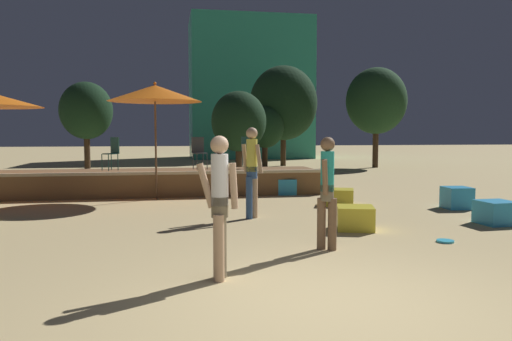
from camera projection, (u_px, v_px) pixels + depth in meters
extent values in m
plane|color=tan|center=(332.00, 304.00, 5.00)|extent=(120.00, 120.00, 0.00)
cube|color=brown|center=(142.00, 182.00, 14.27)|extent=(10.28, 2.56, 0.62)
cube|color=#CCB793|center=(139.00, 173.00, 13.03)|extent=(10.28, 0.12, 0.08)
cylinder|color=brown|center=(156.00, 151.00, 12.83)|extent=(0.05, 0.05, 2.51)
cone|color=orange|center=(155.00, 93.00, 12.72)|extent=(2.39, 2.39, 0.42)
sphere|color=orange|center=(155.00, 83.00, 12.70)|extent=(0.08, 0.08, 0.08)
cube|color=#2D9EDB|center=(496.00, 213.00, 9.38)|extent=(0.65, 0.65, 0.44)
cube|color=#2D9EDB|center=(287.00, 187.00, 13.90)|extent=(0.58, 0.58, 0.43)
cube|color=yellow|center=(355.00, 218.00, 8.86)|extent=(0.79, 0.79, 0.41)
cube|color=#2D9EDB|center=(457.00, 198.00, 11.31)|extent=(0.60, 0.60, 0.49)
cube|color=yellow|center=(340.00, 197.00, 11.86)|extent=(0.81, 0.81, 0.38)
cylinder|color=tan|center=(219.00, 248.00, 5.75)|extent=(0.13, 0.13, 0.78)
cylinder|color=#72664C|center=(221.00, 245.00, 5.91)|extent=(0.13, 0.13, 0.78)
cylinder|color=#72664C|center=(220.00, 207.00, 5.79)|extent=(0.20, 0.20, 0.24)
cylinder|color=white|center=(220.00, 180.00, 5.77)|extent=(0.20, 0.20, 0.60)
cylinder|color=tan|center=(234.00, 186.00, 5.76)|extent=(0.13, 0.11, 0.53)
cylinder|color=tan|center=(206.00, 186.00, 5.79)|extent=(0.23, 0.14, 0.53)
sphere|color=tan|center=(219.00, 145.00, 5.74)|extent=(0.21, 0.21, 0.21)
cylinder|color=brown|center=(332.00, 224.00, 7.28)|extent=(0.13, 0.13, 0.76)
cylinder|color=brown|center=(321.00, 224.00, 7.34)|extent=(0.13, 0.13, 0.76)
cylinder|color=#72664C|center=(327.00, 193.00, 7.28)|extent=(0.20, 0.20, 0.24)
cylinder|color=teal|center=(327.00, 171.00, 7.25)|extent=(0.20, 0.20, 0.59)
cylinder|color=brown|center=(330.00, 175.00, 7.41)|extent=(0.17, 0.22, 0.52)
cylinder|color=brown|center=(325.00, 177.00, 7.11)|extent=(0.16, 0.20, 0.53)
sphere|color=brown|center=(328.00, 144.00, 7.22)|extent=(0.21, 0.21, 0.21)
cylinder|color=tan|center=(255.00, 197.00, 10.07)|extent=(0.13, 0.13, 0.85)
cylinder|color=#2D4C7F|center=(249.00, 198.00, 9.92)|extent=(0.13, 0.13, 0.85)
cylinder|color=#2D4C7F|center=(252.00, 172.00, 9.96)|extent=(0.22, 0.22, 0.24)
cylinder|color=#D8D14C|center=(252.00, 155.00, 9.93)|extent=(0.22, 0.22, 0.65)
cylinder|color=tan|center=(245.00, 158.00, 10.04)|extent=(0.16, 0.16, 0.58)
cylinder|color=tan|center=(259.00, 159.00, 9.83)|extent=(0.18, 0.18, 0.58)
sphere|color=tan|center=(252.00, 133.00, 9.90)|extent=(0.23, 0.23, 0.23)
cylinder|color=#1E4C47|center=(102.00, 162.00, 13.53)|extent=(0.02, 0.02, 0.45)
cylinder|color=#1E4C47|center=(109.00, 163.00, 13.34)|extent=(0.02, 0.02, 0.45)
cylinder|color=#1E4C47|center=(111.00, 162.00, 13.76)|extent=(0.02, 0.02, 0.45)
cylinder|color=#1E4C47|center=(118.00, 162.00, 13.57)|extent=(0.02, 0.02, 0.45)
cylinder|color=#1E4C47|center=(110.00, 154.00, 13.53)|extent=(0.40, 0.40, 0.02)
cube|color=#1E4C47|center=(115.00, 145.00, 13.65)|extent=(0.26, 0.29, 0.45)
cylinder|color=#2D3338|center=(197.00, 162.00, 13.78)|extent=(0.02, 0.02, 0.45)
cylinder|color=#2D3338|center=(207.00, 161.00, 13.92)|extent=(0.02, 0.02, 0.45)
cylinder|color=#2D3338|center=(193.00, 161.00, 14.04)|extent=(0.02, 0.02, 0.45)
cylinder|color=#2D3338|center=(203.00, 161.00, 14.18)|extent=(0.02, 0.02, 0.45)
cylinder|color=#2D3338|center=(200.00, 153.00, 13.96)|extent=(0.40, 0.40, 0.02)
cube|color=#2D3338|center=(198.00, 145.00, 14.09)|extent=(0.35, 0.14, 0.45)
cylinder|color=#1E4C47|center=(247.00, 159.00, 15.21)|extent=(0.02, 0.02, 0.45)
cylinder|color=#1E4C47|center=(256.00, 159.00, 15.37)|extent=(0.02, 0.02, 0.45)
cylinder|color=#1E4C47|center=(243.00, 158.00, 15.47)|extent=(0.02, 0.02, 0.45)
cylinder|color=#1E4C47|center=(251.00, 158.00, 15.62)|extent=(0.02, 0.02, 0.45)
cylinder|color=#1E4C47|center=(249.00, 151.00, 15.40)|extent=(0.40, 0.40, 0.02)
cube|color=#1E4C47|center=(246.00, 144.00, 15.53)|extent=(0.35, 0.16, 0.45)
cylinder|color=#33B2D8|center=(445.00, 241.00, 7.84)|extent=(0.27, 0.27, 0.03)
cylinder|color=#3D2B1C|center=(239.00, 160.00, 21.10)|extent=(0.28, 0.28, 1.15)
ellipsoid|color=black|center=(239.00, 121.00, 20.97)|extent=(2.31, 2.31, 2.55)
cylinder|color=#3D2B1C|center=(283.00, 150.00, 25.83)|extent=(0.28, 0.28, 1.68)
ellipsoid|color=black|center=(283.00, 103.00, 25.64)|extent=(3.48, 3.48, 3.82)
cylinder|color=#3D2B1C|center=(265.00, 156.00, 24.53)|extent=(0.28, 0.28, 1.15)
ellipsoid|color=#19381E|center=(265.00, 127.00, 24.42)|extent=(1.86, 1.86, 2.05)
cylinder|color=#3D2B1C|center=(375.00, 148.00, 24.57)|extent=(0.28, 0.28, 1.95)
ellipsoid|color=#19381E|center=(376.00, 101.00, 24.40)|extent=(2.95, 2.95, 3.25)
cylinder|color=#3D2B1C|center=(87.00, 151.00, 23.85)|extent=(0.28, 0.28, 1.65)
ellipsoid|color=black|center=(86.00, 111.00, 23.70)|extent=(2.48, 2.48, 2.72)
cube|color=teal|center=(249.00, 90.00, 34.05)|extent=(8.02, 4.82, 9.33)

